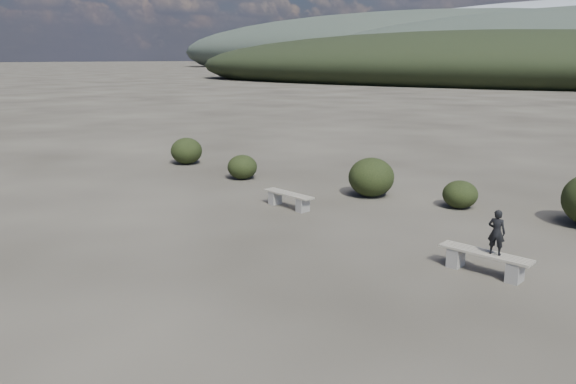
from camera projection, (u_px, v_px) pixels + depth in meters
The scene contains 8 objects.
ground at pixel (202, 290), 10.28m from camera, with size 1200.00×1200.00×0.00m, color #2E2A23.
bench_left at pixel (289, 199), 15.89m from camera, with size 1.75×0.71×0.43m.
bench_right at pixel (485, 261), 11.01m from camera, with size 1.84×0.63×0.45m.
seated_person at pixel (497, 232), 10.74m from camera, with size 0.33×0.21×0.89m, color black.
shrub_a at pixel (242, 167), 19.68m from camera, with size 1.04×1.04×0.85m, color black.
shrub_b at pixel (371, 177), 17.16m from camera, with size 1.40×1.40×1.20m, color black.
shrub_c at pixel (460, 194), 15.87m from camera, with size 0.98×0.98×0.79m, color black.
shrub_f at pixel (187, 151), 22.47m from camera, with size 1.25×1.25×1.05m, color black.
Camera 1 is at (6.72, -7.00, 4.14)m, focal length 35.00 mm.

